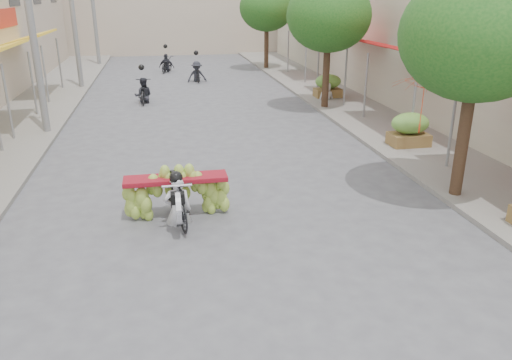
% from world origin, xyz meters
% --- Properties ---
extents(ground, '(120.00, 120.00, 0.00)m').
position_xyz_m(ground, '(0.00, 0.00, 0.00)').
color(ground, '#55555A').
rests_on(ground, ground).
extents(sidewalk_left, '(4.00, 60.00, 0.12)m').
position_xyz_m(sidewalk_left, '(-7.00, 15.00, 0.06)').
color(sidewalk_left, slate).
rests_on(sidewalk_left, ground).
extents(sidewalk_right, '(4.00, 60.00, 0.12)m').
position_xyz_m(sidewalk_right, '(7.00, 15.00, 0.06)').
color(sidewalk_right, slate).
rests_on(sidewalk_right, ground).
extents(shophouse_row_right, '(9.77, 40.00, 6.00)m').
position_xyz_m(shophouse_row_right, '(11.99, 14.00, 3.00)').
color(shophouse_row_right, '#B7AF98').
rests_on(shophouse_row_right, ground).
extents(far_building, '(20.00, 6.00, 7.00)m').
position_xyz_m(far_building, '(0.00, 38.00, 3.50)').
color(far_building, '#B8A691').
rests_on(far_building, ground).
extents(utility_pole_mid, '(0.60, 0.24, 8.00)m').
position_xyz_m(utility_pole_mid, '(-5.40, 12.00, 4.03)').
color(utility_pole_mid, slate).
rests_on(utility_pole_mid, ground).
extents(utility_pole_far, '(0.60, 0.24, 8.00)m').
position_xyz_m(utility_pole_far, '(-5.40, 21.00, 4.03)').
color(utility_pole_far, slate).
rests_on(utility_pole_far, ground).
extents(utility_pole_back, '(0.60, 0.24, 8.00)m').
position_xyz_m(utility_pole_back, '(-5.40, 30.00, 4.03)').
color(utility_pole_back, slate).
rests_on(utility_pole_back, ground).
extents(street_tree_near, '(3.40, 3.40, 5.25)m').
position_xyz_m(street_tree_near, '(5.40, 4.00, 3.78)').
color(street_tree_near, '#3A2719').
rests_on(street_tree_near, ground).
extents(street_tree_mid, '(3.40, 3.40, 5.25)m').
position_xyz_m(street_tree_mid, '(5.40, 14.00, 3.78)').
color(street_tree_mid, '#3A2719').
rests_on(street_tree_mid, ground).
extents(street_tree_far, '(3.40, 3.40, 5.25)m').
position_xyz_m(street_tree_far, '(5.40, 26.00, 3.78)').
color(street_tree_far, '#3A2719').
rests_on(street_tree_far, ground).
extents(produce_crate_mid, '(1.20, 0.88, 1.16)m').
position_xyz_m(produce_crate_mid, '(6.20, 8.00, 0.71)').
color(produce_crate_mid, brown).
rests_on(produce_crate_mid, ground).
extents(produce_crate_far, '(1.20, 0.88, 1.16)m').
position_xyz_m(produce_crate_far, '(6.20, 16.00, 0.71)').
color(produce_crate_far, brown).
rests_on(produce_crate_far, ground).
extents(banana_motorbike, '(2.22, 1.93, 1.99)m').
position_xyz_m(banana_motorbike, '(-1.21, 3.99, 0.68)').
color(banana_motorbike, black).
rests_on(banana_motorbike, ground).
extents(market_umbrella, '(2.44, 2.44, 1.73)m').
position_xyz_m(market_umbrella, '(6.05, 7.13, 2.46)').
color(market_umbrella, '#C7421A').
rests_on(market_umbrella, ground).
extents(pedestrian, '(0.79, 0.51, 1.51)m').
position_xyz_m(pedestrian, '(5.99, 15.54, 0.88)').
color(pedestrian, silver).
rests_on(pedestrian, ground).
extents(bg_motorbike_a, '(0.81, 1.79, 1.95)m').
position_xyz_m(bg_motorbike_a, '(-2.18, 16.81, 0.73)').
color(bg_motorbike_a, black).
rests_on(bg_motorbike_a, ground).
extents(bg_motorbike_b, '(1.10, 1.72, 1.95)m').
position_xyz_m(bg_motorbike_b, '(0.63, 22.02, 0.85)').
color(bg_motorbike_b, black).
rests_on(bg_motorbike_b, ground).
extents(bg_motorbike_c, '(1.14, 1.81, 1.95)m').
position_xyz_m(bg_motorbike_c, '(-0.94, 26.00, 0.78)').
color(bg_motorbike_c, black).
rests_on(bg_motorbike_c, ground).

